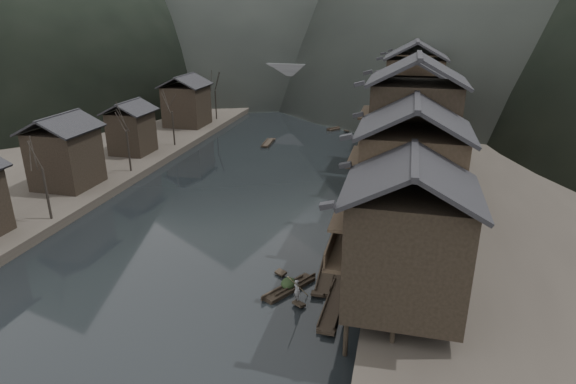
% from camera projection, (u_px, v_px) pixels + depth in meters
% --- Properties ---
extents(water, '(300.00, 300.00, 0.00)m').
position_uv_depth(water, '(200.00, 252.00, 42.38)').
color(water, black).
rests_on(water, ground).
extents(right_bank, '(40.00, 200.00, 1.80)m').
position_uv_depth(right_bank, '(531.00, 149.00, 70.53)').
color(right_bank, '#2D2823').
rests_on(right_bank, ground).
extents(left_bank, '(40.00, 200.00, 1.20)m').
position_uv_depth(left_bank, '(109.00, 125.00, 86.29)').
color(left_bank, '#2D2823').
rests_on(left_bank, ground).
extents(stilt_houses, '(9.00, 67.60, 16.92)m').
position_uv_depth(stilt_houses, '(412.00, 115.00, 53.00)').
color(stilt_houses, black).
rests_on(stilt_houses, ground).
extents(left_houses, '(8.10, 53.20, 8.73)m').
position_uv_depth(left_houses, '(114.00, 126.00, 63.20)').
color(left_houses, black).
rests_on(left_houses, left_bank).
extents(bare_trees, '(3.74, 60.90, 7.49)m').
position_uv_depth(bare_trees, '(131.00, 123.00, 60.69)').
color(bare_trees, black).
rests_on(bare_trees, left_bank).
extents(moored_sampans, '(3.02, 60.48, 0.47)m').
position_uv_depth(moored_sampans, '(359.00, 184.00, 58.16)').
color(moored_sampans, black).
rests_on(moored_sampans, water).
extents(midriver_boats, '(12.26, 24.55, 0.45)m').
position_uv_depth(midriver_boats, '(324.00, 129.00, 85.04)').
color(midriver_boats, black).
rests_on(midriver_boats, water).
extents(stone_bridge, '(40.00, 6.00, 9.00)m').
position_uv_depth(stone_bridge, '(331.00, 82.00, 105.90)').
color(stone_bridge, '#4C4C4F').
rests_on(stone_bridge, ground).
extents(hero_sampan, '(3.44, 4.90, 0.44)m').
position_uv_depth(hero_sampan, '(289.00, 287.00, 36.63)').
color(hero_sampan, black).
rests_on(hero_sampan, water).
extents(cargo_heap, '(1.14, 1.50, 0.69)m').
position_uv_depth(cargo_heap, '(288.00, 279.00, 36.63)').
color(cargo_heap, black).
rests_on(cargo_heap, hero_sampan).
extents(boatman, '(0.75, 0.71, 1.72)m').
position_uv_depth(boatman, '(297.00, 287.00, 34.62)').
color(boatman, slate).
rests_on(boatman, hero_sampan).
extents(bamboo_pole, '(1.07, 3.02, 3.42)m').
position_uv_depth(bamboo_pole, '(300.00, 256.00, 33.66)').
color(bamboo_pole, '#8C7A51').
rests_on(bamboo_pole, boatman).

